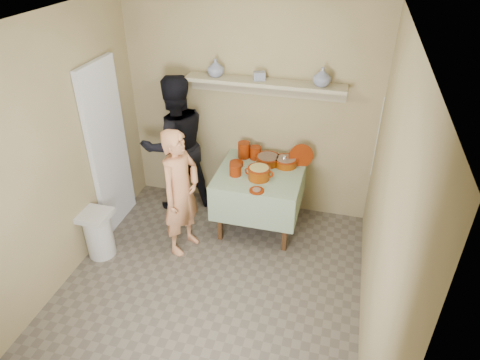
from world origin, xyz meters
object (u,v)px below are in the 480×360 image
(trash_bin, at_px, (99,234))
(cazuela_rice, at_px, (259,172))
(person_helper, at_px, (176,145))
(serving_table, at_px, (260,181))
(person_cook, at_px, (181,193))

(trash_bin, bearing_deg, cazuela_rice, 26.94)
(person_helper, bearing_deg, serving_table, 132.52)
(person_helper, relative_size, trash_bin, 3.14)
(person_cook, distance_m, serving_table, 0.96)
(cazuela_rice, bearing_deg, serving_table, 96.67)
(person_cook, relative_size, trash_bin, 2.63)
(cazuela_rice, bearing_deg, person_helper, 163.84)
(serving_table, relative_size, cazuela_rice, 2.95)
(person_helper, height_order, trash_bin, person_helper)
(person_cook, xyz_separation_m, person_helper, (-0.36, 0.78, 0.14))
(serving_table, bearing_deg, trash_bin, -148.65)
(cazuela_rice, bearing_deg, person_cook, -148.55)
(trash_bin, bearing_deg, person_helper, 66.56)
(trash_bin, bearing_deg, person_cook, 22.67)
(person_helper, height_order, serving_table, person_helper)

